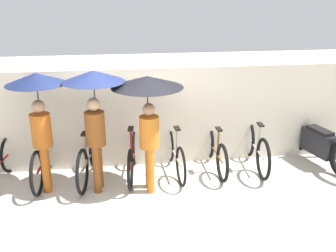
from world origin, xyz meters
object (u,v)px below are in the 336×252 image
(pedestrian_trailing, at_px, (148,98))
(parked_bicycle_5, at_px, (215,150))
(parked_bicycle_6, at_px, (255,147))
(parked_bicycle_3, at_px, (133,156))
(pedestrian_leading, at_px, (38,101))
(pedestrian_center, at_px, (94,98))
(parked_bicycle_4, at_px, (175,153))
(parked_bicycle_2, at_px, (89,157))
(motorcycle, at_px, (318,144))
(parked_bicycle_1, at_px, (44,159))

(pedestrian_trailing, bearing_deg, parked_bicycle_5, 20.81)
(parked_bicycle_6, height_order, pedestrian_trailing, pedestrian_trailing)
(parked_bicycle_3, relative_size, pedestrian_trailing, 0.88)
(parked_bicycle_6, height_order, pedestrian_leading, pedestrian_leading)
(parked_bicycle_6, bearing_deg, parked_bicycle_5, 93.17)
(pedestrian_center, bearing_deg, parked_bicycle_4, 23.68)
(parked_bicycle_5, height_order, parked_bicycle_6, parked_bicycle_6)
(parked_bicycle_2, bearing_deg, parked_bicycle_3, -81.52)
(pedestrian_center, bearing_deg, parked_bicycle_5, 19.28)
(parked_bicycle_5, bearing_deg, pedestrian_trailing, 113.69)
(parked_bicycle_2, relative_size, pedestrian_center, 0.89)
(pedestrian_center, xyz_separation_m, motorcycle, (4.14, 0.34, -1.18))
(parked_bicycle_6, bearing_deg, pedestrian_trailing, 109.28)
(parked_bicycle_2, height_order, pedestrian_trailing, pedestrian_trailing)
(parked_bicycle_5, height_order, pedestrian_leading, pedestrian_leading)
(parked_bicycle_1, bearing_deg, parked_bicycle_6, -86.79)
(parked_bicycle_1, xyz_separation_m, pedestrian_center, (0.96, -0.41, 1.19))
(parked_bicycle_1, distance_m, parked_bicycle_4, 2.32)
(parked_bicycle_3, distance_m, pedestrian_trailing, 1.32)
(parked_bicycle_2, height_order, motorcycle, parked_bicycle_2)
(parked_bicycle_1, height_order, pedestrian_trailing, pedestrian_trailing)
(parked_bicycle_3, bearing_deg, parked_bicycle_2, 97.70)
(parked_bicycle_3, bearing_deg, parked_bicycle_5, -79.67)
(parked_bicycle_5, xyz_separation_m, motorcycle, (2.00, -0.09, 0.04))
(pedestrian_trailing, bearing_deg, parked_bicycle_6, 12.01)
(pedestrian_leading, bearing_deg, parked_bicycle_5, -0.64)
(parked_bicycle_3, distance_m, parked_bicycle_6, 2.32)
(motorcycle, bearing_deg, pedestrian_leading, 79.27)
(pedestrian_trailing, xyz_separation_m, motorcycle, (3.30, 0.46, -1.17))
(pedestrian_leading, distance_m, pedestrian_center, 0.89)
(parked_bicycle_4, relative_size, pedestrian_trailing, 0.90)
(motorcycle, bearing_deg, pedestrian_center, 81.48)
(pedestrian_leading, bearing_deg, parked_bicycle_3, 2.50)
(parked_bicycle_6, bearing_deg, pedestrian_leading, 99.41)
(parked_bicycle_2, bearing_deg, pedestrian_trailing, -106.19)
(parked_bicycle_3, height_order, pedestrian_trailing, pedestrian_trailing)
(pedestrian_center, distance_m, motorcycle, 4.31)
(pedestrian_trailing, bearing_deg, parked_bicycle_2, 153.42)
(parked_bicycle_6, xyz_separation_m, pedestrian_leading, (-3.79, -0.29, 1.14))
(parked_bicycle_2, xyz_separation_m, parked_bicycle_6, (3.10, 0.06, -0.01))
(parked_bicycle_1, relative_size, pedestrian_leading, 0.91)
(parked_bicycle_4, distance_m, pedestrian_center, 1.86)
(pedestrian_center, height_order, motorcycle, pedestrian_center)
(parked_bicycle_5, bearing_deg, parked_bicycle_1, 91.18)
(parked_bicycle_4, height_order, motorcycle, parked_bicycle_4)
(pedestrian_center, bearing_deg, parked_bicycle_2, 125.85)
(parked_bicycle_5, distance_m, parked_bicycle_6, 0.78)
(pedestrian_leading, relative_size, motorcycle, 0.97)
(parked_bicycle_5, bearing_deg, parked_bicycle_3, 93.60)
(pedestrian_center, bearing_deg, parked_bicycle_6, 15.77)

